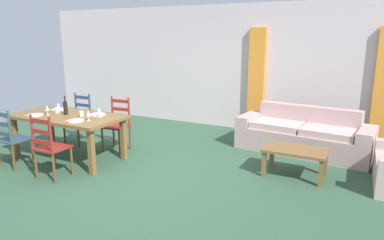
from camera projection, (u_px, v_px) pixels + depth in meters
ground_plane at (137, 173)px, 5.38m from camera, size 9.60×9.60×0.02m
wall_far at (221, 67)px, 7.92m from camera, size 9.60×0.16×2.70m
curtain_panel_left at (256, 81)px, 7.47m from camera, size 0.35×0.08×2.20m
curtain_panel_right at (384, 88)px, 6.41m from camera, size 0.35×0.08×2.20m
dining_table at (67, 120)px, 5.85m from camera, size 1.90×0.96×0.75m
dining_chair_near_left at (11, 138)px, 5.48m from camera, size 0.43×0.41×0.96m
dining_chair_near_right at (49, 147)px, 5.06m from camera, size 0.43×0.41×0.96m
dining_chair_far_left at (79, 119)px, 6.74m from camera, size 0.42×0.40×0.96m
dining_chair_far_right at (117, 124)px, 6.36m from camera, size 0.45×0.43×0.96m
dinner_plate_near_left at (35, 115)px, 5.81m from camera, size 0.24×0.24×0.02m
fork_near_left at (29, 114)px, 5.88m from camera, size 0.02×0.17×0.01m
dinner_plate_near_right at (76, 121)px, 5.41m from camera, size 0.24×0.24×0.02m
fork_near_right at (69, 120)px, 5.48m from camera, size 0.02×0.17×0.01m
dinner_plate_far_left at (59, 109)px, 6.24m from camera, size 0.24×0.24×0.02m
fork_far_left at (53, 109)px, 6.31m from camera, size 0.02×0.17×0.01m
dinner_plate_far_right at (98, 114)px, 5.84m from camera, size 0.24×0.24×0.02m
fork_far_right at (91, 114)px, 5.91m from camera, size 0.03×0.17×0.01m
wine_bottle at (65, 108)px, 5.86m from camera, size 0.07×0.07×0.32m
wine_glass_near_left at (47, 108)px, 5.83m from camera, size 0.06×0.06×0.16m
wine_glass_near_right at (88, 114)px, 5.43m from camera, size 0.06×0.06×0.16m
wine_glass_far_left at (58, 106)px, 6.06m from camera, size 0.06×0.06×0.16m
wine_glass_far_right at (99, 110)px, 5.67m from camera, size 0.06×0.06×0.16m
coffee_cup_primary at (81, 114)px, 5.73m from camera, size 0.07×0.07×0.09m
coffee_cup_secondary at (57, 110)px, 6.01m from camera, size 0.07×0.07×0.09m
couch at (304, 136)px, 6.27m from camera, size 2.36×1.05×0.80m
coffee_table at (295, 153)px, 5.17m from camera, size 0.90×0.56×0.42m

